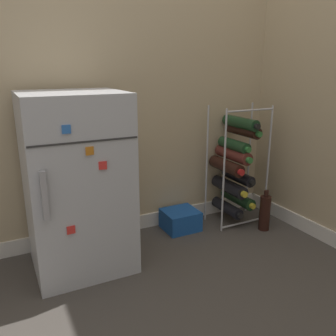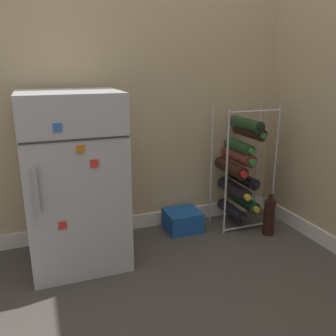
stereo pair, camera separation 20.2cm
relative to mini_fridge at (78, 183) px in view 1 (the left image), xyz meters
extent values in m
plane|color=#423D38|center=(0.51, -0.44, -0.45)|extent=(14.00, 14.00, 0.00)
cube|color=tan|center=(0.51, 0.28, 0.80)|extent=(6.67, 0.06, 2.50)
cube|color=silver|center=(0.51, 0.25, -0.40)|extent=(6.67, 0.01, 0.09)
cube|color=#B7BABF|center=(0.00, 0.00, 0.00)|extent=(0.48, 0.44, 0.89)
cube|color=#2D2D2D|center=(0.00, -0.22, 0.25)|extent=(0.47, 0.00, 0.01)
cube|color=#9E9EA3|center=(-0.19, -0.24, 0.04)|extent=(0.02, 0.02, 0.21)
cube|color=red|center=(-0.09, -0.22, -0.14)|extent=(0.04, 0.01, 0.04)
cube|color=red|center=(0.07, -0.22, 0.14)|extent=(0.04, 0.01, 0.04)
cube|color=orange|center=(0.02, -0.22, 0.21)|extent=(0.04, 0.01, 0.04)
cube|color=blue|center=(-0.07, -0.22, 0.31)|extent=(0.04, 0.01, 0.04)
cylinder|color=#B2B2B7|center=(0.87, -0.01, -0.06)|extent=(0.01, 0.01, 0.77)
cylinder|color=#B2B2B7|center=(1.22, -0.01, -0.06)|extent=(0.01, 0.01, 0.77)
cylinder|color=#B2B2B7|center=(0.87, 0.18, -0.06)|extent=(0.01, 0.01, 0.77)
cylinder|color=#B2B2B7|center=(1.22, 0.18, -0.06)|extent=(0.01, 0.01, 0.77)
cylinder|color=#B2B2B7|center=(1.04, -0.01, -0.43)|extent=(0.34, 0.01, 0.01)
cylinder|color=#B2B2B7|center=(1.04, -0.01, 0.30)|extent=(0.34, 0.01, 0.01)
cylinder|color=black|center=(0.98, 0.08, -0.35)|extent=(0.07, 0.26, 0.07)
cylinder|color=black|center=(0.98, -0.06, -0.35)|extent=(0.03, 0.02, 0.03)
cylinder|color=#19381E|center=(1.06, 0.08, -0.29)|extent=(0.08, 0.28, 0.08)
cylinder|color=gold|center=(1.06, -0.07, -0.29)|extent=(0.04, 0.02, 0.04)
cylinder|color=black|center=(0.99, 0.08, -0.20)|extent=(0.08, 0.29, 0.08)
cylinder|color=gold|center=(0.99, -0.07, -0.20)|extent=(0.04, 0.02, 0.04)
cylinder|color=black|center=(1.06, 0.08, -0.14)|extent=(0.07, 0.26, 0.07)
cylinder|color=black|center=(1.06, -0.06, -0.14)|extent=(0.03, 0.02, 0.03)
cylinder|color=black|center=(0.96, 0.08, -0.06)|extent=(0.08, 0.28, 0.08)
cylinder|color=red|center=(0.96, -0.07, -0.06)|extent=(0.04, 0.02, 0.04)
cylinder|color=#56231E|center=(1.01, 0.08, 0.02)|extent=(0.08, 0.29, 0.08)
cylinder|color=#2D7033|center=(1.01, -0.08, 0.02)|extent=(0.04, 0.02, 0.04)
cylinder|color=#19381E|center=(1.01, 0.08, 0.08)|extent=(0.07, 0.26, 0.07)
cylinder|color=#2D7033|center=(1.01, -0.06, 0.08)|extent=(0.03, 0.02, 0.03)
cylinder|color=black|center=(1.08, 0.08, 0.17)|extent=(0.07, 0.28, 0.07)
cylinder|color=#2D7033|center=(1.08, -0.07, 0.17)|extent=(0.04, 0.02, 0.04)
cylinder|color=#19381E|center=(1.05, 0.08, 0.22)|extent=(0.07, 0.29, 0.07)
cylinder|color=black|center=(1.05, -0.08, 0.22)|extent=(0.03, 0.02, 0.03)
cube|color=#194C9E|center=(0.65, 0.13, -0.38)|extent=(0.21, 0.19, 0.13)
cylinder|color=black|center=(1.13, -0.12, -0.33)|extent=(0.07, 0.07, 0.22)
cylinder|color=black|center=(1.13, -0.12, -0.20)|extent=(0.03, 0.03, 0.04)
camera|label=1|loc=(-0.35, -1.69, 0.57)|focal=38.00mm
camera|label=2|loc=(-0.16, -1.77, 0.57)|focal=38.00mm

